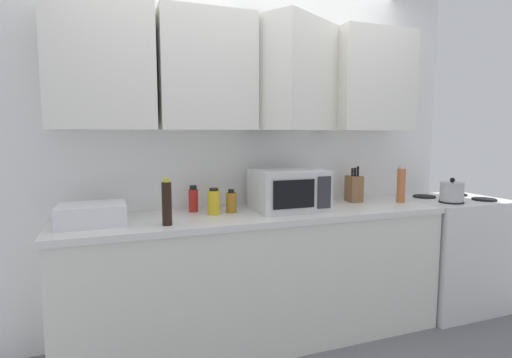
% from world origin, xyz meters
% --- Properties ---
extents(wall_back_with_cabinets, '(3.47, 0.60, 2.60)m').
position_xyz_m(wall_back_with_cabinets, '(-0.00, -0.07, 1.58)').
color(wall_back_with_cabinets, white).
rests_on(wall_back_with_cabinets, ground_plane).
extents(counter_run, '(2.60, 0.63, 0.90)m').
position_xyz_m(counter_run, '(0.00, -0.30, 0.45)').
color(counter_run, white).
rests_on(counter_run, ground_plane).
extents(stove_range, '(0.76, 0.64, 0.91)m').
position_xyz_m(stove_range, '(1.68, -0.32, 0.45)').
color(stove_range, silver).
rests_on(stove_range, ground_plane).
extents(kettle, '(0.17, 0.17, 0.18)m').
position_xyz_m(kettle, '(1.51, -0.46, 0.99)').
color(kettle, '#B2B2B7').
rests_on(kettle, stove_range).
extents(microwave, '(0.48, 0.37, 0.28)m').
position_xyz_m(microwave, '(0.22, -0.30, 1.04)').
color(microwave, silver).
rests_on(microwave, counter_run).
extents(dish_rack, '(0.38, 0.30, 0.12)m').
position_xyz_m(dish_rack, '(-1.04, -0.30, 0.96)').
color(dish_rack, silver).
rests_on(dish_rack, counter_run).
extents(knife_block, '(0.11, 0.13, 0.28)m').
position_xyz_m(knife_block, '(0.84, -0.16, 1.00)').
color(knife_block, brown).
rests_on(knife_block, counter_run).
extents(bottle_spice_jar, '(0.06, 0.06, 0.29)m').
position_xyz_m(bottle_spice_jar, '(1.16, -0.31, 1.04)').
color(bottle_spice_jar, '#BC6638').
rests_on(bottle_spice_jar, counter_run).
extents(bottle_soy_dark, '(0.06, 0.06, 0.27)m').
position_xyz_m(bottle_soy_dark, '(-0.64, -0.47, 1.03)').
color(bottle_soy_dark, black).
rests_on(bottle_soy_dark, counter_run).
extents(bottle_amber_vinegar, '(0.07, 0.07, 0.16)m').
position_xyz_m(bottle_amber_vinegar, '(-0.18, -0.24, 0.97)').
color(bottle_amber_vinegar, '#AD701E').
rests_on(bottle_amber_vinegar, counter_run).
extents(bottle_red_sauce, '(0.06, 0.06, 0.18)m').
position_xyz_m(bottle_red_sauce, '(-0.41, -0.13, 0.98)').
color(bottle_red_sauce, red).
rests_on(bottle_red_sauce, counter_run).
extents(bottle_yellow_mustard, '(0.08, 0.08, 0.17)m').
position_xyz_m(bottle_yellow_mustard, '(-0.31, -0.27, 0.98)').
color(bottle_yellow_mustard, gold).
rests_on(bottle_yellow_mustard, counter_run).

